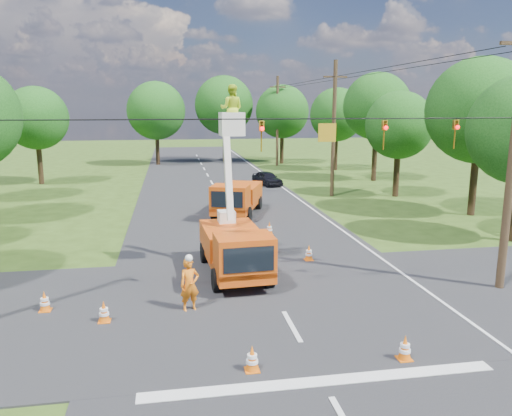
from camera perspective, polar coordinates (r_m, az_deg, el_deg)
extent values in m
plane|color=#2D4615|center=(34.79, -3.73, 0.43)|extent=(140.00, 140.00, 0.00)
cube|color=black|center=(34.79, -3.73, 0.43)|extent=(12.00, 100.00, 0.06)
cube|color=black|center=(17.66, 2.54, -10.76)|extent=(56.00, 10.00, 0.07)
cube|color=silver|center=(13.15, 7.61, -19.20)|extent=(9.00, 0.45, 0.02)
cube|color=silver|center=(35.79, 5.22, 0.72)|extent=(0.12, 90.00, 0.02)
cube|color=#BF4E0D|center=(20.33, -2.50, -5.68)|extent=(2.39, 5.79, 0.43)
cube|color=#BF4E0D|center=(18.20, -1.36, -5.32)|extent=(2.17, 1.72, 1.42)
cube|color=black|center=(17.43, -0.83, -5.92)|extent=(1.80, 0.16, 0.90)
cube|color=#BF4E0D|center=(20.88, -2.89, -3.51)|extent=(2.42, 3.62, 0.95)
cylinder|color=black|center=(18.57, -4.54, -8.20)|extent=(0.35, 0.89, 0.87)
cylinder|color=black|center=(18.94, 1.49, -7.77)|extent=(0.35, 0.89, 0.87)
cylinder|color=black|center=(21.97, -5.91, -5.08)|extent=(0.35, 0.89, 0.87)
cylinder|color=black|center=(22.28, -0.81, -4.78)|extent=(0.35, 0.89, 0.87)
cube|color=silver|center=(21.71, -3.39, -1.00)|extent=(0.75, 0.75, 0.52)
cube|color=silver|center=(20.84, -3.22, 4.30)|extent=(0.33, 1.28, 4.11)
cube|color=silver|center=(19.71, -2.79, 9.56)|extent=(0.95, 0.95, 0.90)
imported|color=#C6E526|center=(19.70, -2.81, 11.27)|extent=(1.05, 0.91, 1.84)
cube|color=#BF4E0D|center=(31.30, -2.10, 0.50)|extent=(3.97, 6.20, 0.44)
cube|color=#BF4E0D|center=(29.16, -2.97, 1.18)|extent=(2.56, 2.27, 1.45)
cube|color=black|center=(28.37, -3.34, 0.98)|extent=(1.75, 0.68, 0.92)
cube|color=#BF4E0D|center=(31.94, -1.81, 1.83)|extent=(3.36, 4.15, 0.97)
cylinder|color=black|center=(29.83, -4.75, -0.58)|extent=(0.59, 0.94, 0.89)
cylinder|color=black|center=(29.39, -0.91, -0.73)|extent=(0.59, 0.94, 0.89)
cylinder|color=black|center=(33.34, -3.14, 0.73)|extent=(0.59, 0.94, 0.89)
cylinder|color=black|center=(32.94, 0.31, 0.61)|extent=(0.59, 0.94, 0.89)
imported|color=#F15714|center=(16.83, -7.60, -8.71)|extent=(0.75, 0.59, 1.80)
imported|color=black|center=(42.95, 1.29, 3.41)|extent=(2.49, 3.85, 1.22)
cone|color=orange|center=(13.33, -0.45, -16.77)|extent=(0.36, 0.36, 0.70)
cube|color=orange|center=(13.49, -0.45, -18.04)|extent=(0.38, 0.38, 0.04)
cylinder|color=white|center=(13.30, -0.45, -16.55)|extent=(0.26, 0.26, 0.09)
cylinder|color=white|center=(13.37, -0.45, -17.11)|extent=(0.31, 0.31, 0.09)
cone|color=orange|center=(14.40, 16.65, -15.01)|extent=(0.36, 0.36, 0.70)
cube|color=orange|center=(14.56, 16.57, -16.21)|extent=(0.38, 0.38, 0.04)
cylinder|color=white|center=(14.38, 16.67, -14.79)|extent=(0.26, 0.26, 0.09)
cylinder|color=white|center=(14.44, 16.63, -15.33)|extent=(0.31, 0.31, 0.09)
cone|color=orange|center=(22.18, 6.06, -5.07)|extent=(0.36, 0.36, 0.70)
cube|color=orange|center=(22.28, 6.04, -5.91)|extent=(0.38, 0.38, 0.04)
cylinder|color=white|center=(22.16, 6.07, -4.92)|extent=(0.26, 0.26, 0.09)
cylinder|color=white|center=(22.20, 6.06, -5.29)|extent=(0.31, 0.31, 0.09)
cone|color=orange|center=(26.38, 1.54, -2.31)|extent=(0.36, 0.36, 0.70)
cube|color=orange|center=(26.46, 1.54, -3.03)|extent=(0.38, 0.38, 0.04)
cylinder|color=white|center=(26.37, 1.54, -2.18)|extent=(0.26, 0.26, 0.09)
cylinder|color=white|center=(26.40, 1.54, -2.50)|extent=(0.31, 0.31, 0.09)
cone|color=orange|center=(16.71, -16.99, -11.21)|extent=(0.36, 0.36, 0.70)
cube|color=orange|center=(16.84, -16.92, -12.28)|extent=(0.38, 0.38, 0.04)
cylinder|color=white|center=(16.69, -17.00, -11.02)|extent=(0.26, 0.26, 0.09)
cylinder|color=white|center=(16.74, -16.97, -11.50)|extent=(0.31, 0.31, 0.09)
cone|color=orange|center=(18.19, -23.01, -9.75)|extent=(0.36, 0.36, 0.70)
cube|color=orange|center=(18.31, -22.92, -10.74)|extent=(0.38, 0.38, 0.04)
cylinder|color=white|center=(18.17, -23.02, -9.57)|extent=(0.26, 0.26, 0.09)
cylinder|color=white|center=(18.22, -22.99, -10.01)|extent=(0.31, 0.31, 0.09)
cylinder|color=#4C3823|center=(37.95, 8.87, 8.86)|extent=(0.30, 0.30, 10.00)
cube|color=#4C3823|center=(37.96, 9.05, 14.59)|extent=(1.80, 0.12, 0.12)
cylinder|color=#4C3823|center=(57.25, 2.45, 9.85)|extent=(0.30, 0.30, 10.00)
cube|color=#4C3823|center=(57.27, 2.48, 13.65)|extent=(1.80, 0.12, 0.12)
cylinder|color=black|center=(16.24, 0.99, 10.13)|extent=(18.00, 0.04, 0.04)
cube|color=#AC8214|center=(16.77, 8.13, 8.53)|extent=(0.60, 0.05, 0.60)
imported|color=#AC8214|center=(16.25, 0.63, 8.19)|extent=(0.16, 0.20, 1.00)
sphere|color=#FF0C0C|center=(16.12, 0.71, 9.05)|extent=(0.14, 0.14, 0.14)
imported|color=#AC8214|center=(17.49, 14.44, 8.07)|extent=(0.16, 0.20, 1.00)
sphere|color=#FF0C0C|center=(17.37, 14.64, 8.87)|extent=(0.14, 0.14, 0.14)
imported|color=#AC8214|center=(18.70, 21.80, 7.82)|extent=(0.16, 0.20, 1.00)
sphere|color=#FF0C0C|center=(18.59, 22.05, 8.56)|extent=(0.14, 0.14, 0.14)
cylinder|color=#382616|center=(47.55, -23.47, 4.97)|extent=(0.44, 0.44, 4.05)
sphere|color=#154412|center=(47.33, -23.83, 9.39)|extent=(5.40, 5.40, 5.40)
cylinder|color=#382616|center=(33.82, 23.63, 3.09)|extent=(0.44, 0.44, 4.58)
sphere|color=#154412|center=(33.53, 24.21, 10.13)|extent=(6.40, 6.40, 6.40)
cylinder|color=#382616|center=(39.04, 15.77, 4.05)|extent=(0.44, 0.44, 3.78)
sphere|color=#154412|center=(38.77, 16.05, 9.10)|extent=(5.00, 5.00, 5.00)
cylinder|color=#382616|center=(46.89, 13.40, 5.96)|extent=(0.44, 0.44, 4.75)
sphere|color=#154412|center=(46.69, 13.65, 11.24)|extent=(6.00, 6.00, 6.00)
cylinder|color=#382616|center=(54.01, 9.09, 6.50)|extent=(0.44, 0.44, 4.14)
sphere|color=#154412|center=(53.82, 9.22, 10.49)|extent=(5.60, 5.60, 5.60)
cylinder|color=#382616|center=(59.15, -11.20, 6.98)|extent=(0.44, 0.44, 4.40)
sphere|color=#154412|center=(58.98, -11.35, 10.86)|extent=(6.60, 6.60, 6.60)
cylinder|color=#382616|center=(61.45, -3.62, 7.55)|extent=(0.44, 0.44, 4.84)
sphere|color=#154412|center=(61.30, -3.68, 11.65)|extent=(7.00, 7.00, 7.00)
cylinder|color=#382616|center=(59.57, 2.97, 7.17)|extent=(0.44, 0.44, 4.31)
sphere|color=#154412|center=(59.40, 3.01, 10.95)|extent=(6.20, 6.20, 6.20)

